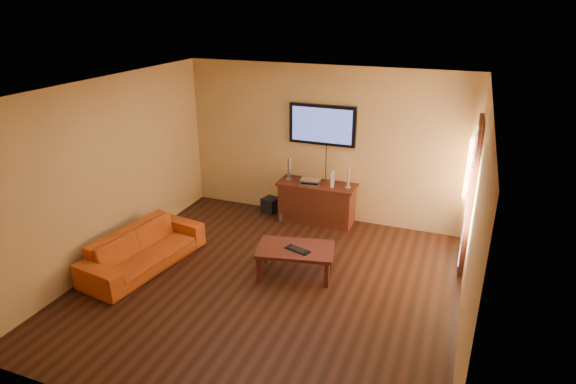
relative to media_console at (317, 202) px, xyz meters
The scene contains 14 objects.
ground_plane 2.26m from the media_console, 89.52° to the right, with size 5.00×5.00×0.00m, color black.
room_walls 2.08m from the media_console, 89.33° to the right, with size 5.00×5.00×5.00m.
french_door 2.62m from the media_console, 12.16° to the right, with size 0.07×1.02×2.22m.
media_console is the anchor object (origin of this frame).
television 1.36m from the media_console, 90.00° to the left, with size 1.17×0.08×0.69m.
coffee_table 1.83m from the media_console, 81.63° to the right, with size 1.18×0.85×0.43m.
sofa 3.05m from the media_console, 128.48° to the right, with size 1.93×0.56×0.75m, color #BD4C15.
speaker_left 0.76m from the media_console, behind, with size 0.11×0.11×0.40m.
speaker_right 0.75m from the media_console, ahead, with size 0.10×0.10×0.36m.
av_receiver 0.41m from the media_console, 162.15° to the right, with size 0.33×0.24×0.08m, color silver.
game_console 0.56m from the media_console, ahead, with size 0.05×0.18×0.24m, color white.
subwoofer 0.95m from the media_console, behind, with size 0.27×0.27×0.27m, color black.
bottle 0.69m from the media_console, 152.13° to the right, with size 0.06×0.06×0.18m.
keyboard 1.90m from the media_console, 80.29° to the right, with size 0.39×0.24×0.02m.
Camera 1 is at (2.29, -5.21, 3.69)m, focal length 30.00 mm.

